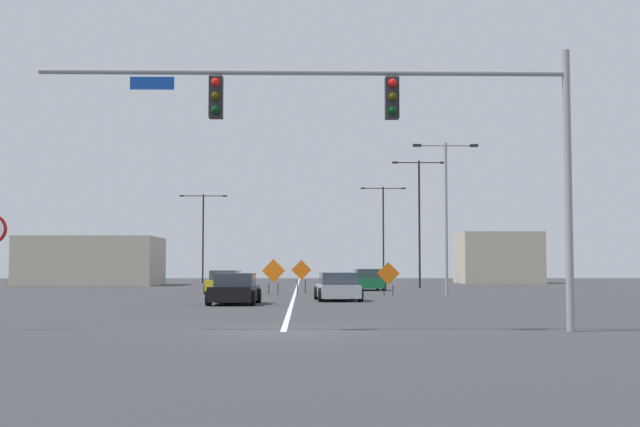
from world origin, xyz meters
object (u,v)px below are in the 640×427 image
car_silver_far (338,287)px  construction_sign_left_lane (301,272)px  traffic_signal_assembly (391,120)px  construction_sign_median_far (388,275)px  street_lamp_far_left (419,213)px  car_black_near (235,290)px  street_lamp_mid_right (383,226)px  construction_sign_left_shoulder (273,272)px  car_green_approaching (368,281)px  street_lamp_mid_left (203,230)px  street_lamp_near_left (446,205)px  car_yellow_passing (225,282)px

car_silver_far → construction_sign_left_lane: bearing=98.6°
traffic_signal_assembly → construction_sign_median_far: (2.64, 26.88, -4.11)m
street_lamp_far_left → car_silver_far: (-7.29, -24.37, -5.11)m
traffic_signal_assembly → car_black_near: traffic_signal_assembly is taller
street_lamp_mid_right → street_lamp_far_left: (1.06, -18.02, 0.14)m
construction_sign_left_shoulder → traffic_signal_assembly: bearing=-82.2°
car_black_near → car_green_approaching: bearing=71.3°
car_green_approaching → street_lamp_mid_left: bearing=120.6°
street_lamp_mid_left → construction_sign_left_shoulder: size_ratio=4.20×
traffic_signal_assembly → street_lamp_far_left: 44.17m
street_lamp_near_left → construction_sign_left_shoulder: 11.13m
car_yellow_passing → car_silver_far: bearing=-60.3°
car_silver_far → traffic_signal_assembly: bearing=-88.4°
construction_sign_median_far → car_silver_far: construction_sign_median_far is taller
street_lamp_far_left → street_lamp_mid_left: bearing=136.5°
construction_sign_left_shoulder → car_yellow_passing: 3.48m
traffic_signal_assembly → street_lamp_mid_right: street_lamp_mid_right is taller
car_green_approaching → car_yellow_passing: 11.50m
street_lamp_mid_right → construction_sign_left_shoulder: (-9.62, -32.81, -4.30)m
street_lamp_far_left → street_lamp_near_left: size_ratio=1.18×
construction_sign_median_far → construction_sign_left_shoulder: construction_sign_left_shoulder is taller
car_black_near → car_silver_far: size_ratio=1.02×
street_lamp_mid_right → construction_sign_median_far: (-3.05, -34.79, -4.43)m
traffic_signal_assembly → construction_sign_left_lane: (-2.30, 30.95, -3.96)m
street_lamp_mid_right → car_black_near: 47.65m
street_lamp_mid_right → construction_sign_median_far: street_lamp_mid_right is taller
street_lamp_mid_left → car_green_approaching: size_ratio=2.01×
construction_sign_median_far → car_black_near: bearing=-124.4°
street_lamp_mid_left → car_black_near: 46.60m
construction_sign_left_lane → construction_sign_median_far: bearing=-39.5°
car_silver_far → street_lamp_near_left: bearing=39.2°
street_lamp_near_left → car_silver_far: (-6.04, -4.92, -4.28)m
street_lamp_mid_left → car_black_near: (6.81, -45.87, -4.58)m
construction_sign_left_lane → car_black_near: (-2.84, -15.42, -0.69)m
street_lamp_far_left → car_yellow_passing: (-13.68, -13.14, -5.07)m
car_green_approaching → car_yellow_passing: bearing=-143.1°
construction_sign_median_far → car_black_near: (-7.77, -11.35, -0.55)m
car_black_near → car_silver_far: (4.59, 3.75, 0.01)m
construction_sign_left_shoulder → car_black_near: (-1.20, -13.33, -0.68)m
street_lamp_far_left → traffic_signal_assembly: bearing=-98.8°
construction_sign_left_lane → construction_sign_median_far: (4.94, -4.07, -0.14)m
street_lamp_far_left → construction_sign_left_shoulder: 18.77m
construction_sign_median_far → car_black_near: size_ratio=0.45×
street_lamp_mid_left → car_yellow_passing: bearing=-80.8°
traffic_signal_assembly → construction_sign_left_shoulder: size_ratio=6.45×
street_lamp_near_left → construction_sign_left_lane: (-7.80, 6.75, -3.61)m
street_lamp_far_left → car_black_near: 30.95m
street_lamp_mid_right → traffic_signal_assembly: bearing=-95.3°
street_lamp_mid_left → construction_sign_left_lane: street_lamp_mid_left is taller
traffic_signal_assembly → street_lamp_mid_left: street_lamp_mid_left is taller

